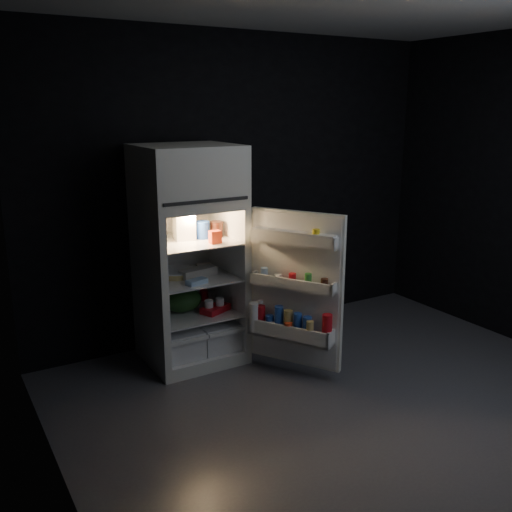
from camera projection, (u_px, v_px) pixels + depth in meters
floor at (355, 403)px, 4.09m from camera, size 4.00×3.40×0.00m
wall_back at (240, 188)px, 5.16m from camera, size 4.00×0.00×2.70m
wall_left at (49, 259)px, 2.76m from camera, size 0.00×3.40×2.70m
refrigerator at (188, 248)px, 4.61m from camera, size 0.76×0.71×1.78m
fridge_door at (294, 293)px, 4.38m from camera, size 0.54×0.72×1.22m
milk_jug at (184, 225)px, 4.55m from camera, size 0.18×0.18×0.24m
mayo_jar at (203, 230)px, 4.61m from camera, size 0.14×0.14×0.14m
jam_jar at (216, 229)px, 4.66m from camera, size 0.13×0.13×0.13m
amber_bottle at (152, 228)px, 4.48m from camera, size 0.10×0.10×0.22m
small_carton at (215, 237)px, 4.45m from camera, size 0.09×0.07×0.10m
egg_carton at (198, 272)px, 4.62m from camera, size 0.32×0.17×0.07m
pie at (177, 273)px, 4.65m from camera, size 0.35×0.35×0.04m
flat_package at (197, 282)px, 4.42m from camera, size 0.18×0.11×0.04m
wrapped_pkg at (204, 267)px, 4.81m from camera, size 0.14×0.12×0.05m
produce_bag at (183, 300)px, 4.68m from camera, size 0.34×0.29×0.20m
yogurt_tray at (216, 309)px, 4.69m from camera, size 0.28×0.22×0.05m
small_can_red at (204, 295)px, 4.96m from camera, size 0.08×0.08×0.09m
small_can_silver at (212, 296)px, 4.94m from camera, size 0.09×0.09×0.09m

